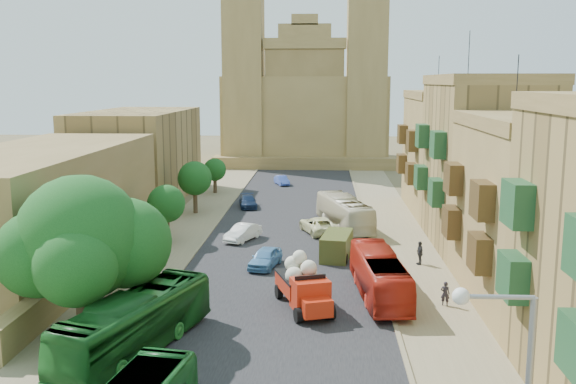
# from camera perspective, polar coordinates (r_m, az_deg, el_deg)

# --- Properties ---
(ground) EXTENTS (260.00, 260.00, 0.00)m
(ground) POSITION_cam_1_polar(r_m,az_deg,el_deg) (30.64, -2.78, -15.86)
(ground) COLOR brown
(road_surface) EXTENTS (14.00, 140.00, 0.01)m
(road_surface) POSITION_cam_1_polar(r_m,az_deg,el_deg) (59.04, 0.21, -3.16)
(road_surface) COLOR black
(road_surface) RESTS_ON ground
(sidewalk_east) EXTENTS (5.00, 140.00, 0.01)m
(sidewalk_east) POSITION_cam_1_polar(r_m,az_deg,el_deg) (59.33, 9.43, -3.23)
(sidewalk_east) COLOR #807254
(sidewalk_east) RESTS_ON ground
(sidewalk_west) EXTENTS (5.00, 140.00, 0.01)m
(sidewalk_west) POSITION_cam_1_polar(r_m,az_deg,el_deg) (60.27, -8.86, -3.01)
(sidewalk_west) COLOR #807254
(sidewalk_west) RESTS_ON ground
(kerb_east) EXTENTS (0.25, 140.00, 0.12)m
(kerb_east) POSITION_cam_1_polar(r_m,az_deg,el_deg) (59.10, 7.02, -3.17)
(kerb_east) COLOR #807254
(kerb_east) RESTS_ON ground
(kerb_west) EXTENTS (0.25, 140.00, 0.12)m
(kerb_west) POSITION_cam_1_polar(r_m,az_deg,el_deg) (59.79, -6.51, -3.01)
(kerb_west) COLOR #807254
(kerb_west) RESTS_ON ground
(townhouse_b) EXTENTS (9.00, 14.00, 14.90)m
(townhouse_b) POSITION_cam_1_polar(r_m,az_deg,el_deg) (41.30, 21.45, -1.49)
(townhouse_b) COLOR olive
(townhouse_b) RESTS_ON ground
(townhouse_c) EXTENTS (9.00, 14.00, 17.40)m
(townhouse_c) POSITION_cam_1_polar(r_m,az_deg,el_deg) (54.42, 16.98, 2.68)
(townhouse_c) COLOR olive
(townhouse_c) RESTS_ON ground
(townhouse_d) EXTENTS (9.00, 14.00, 15.90)m
(townhouse_d) POSITION_cam_1_polar(r_m,az_deg,el_deg) (68.09, 14.17, 3.53)
(townhouse_d) COLOR olive
(townhouse_d) RESTS_ON ground
(west_wall) EXTENTS (1.00, 40.00, 1.80)m
(west_wall) POSITION_cam_1_polar(r_m,az_deg,el_deg) (51.42, -14.47, -4.42)
(west_wall) COLOR olive
(west_wall) RESTS_ON ground
(west_building_low) EXTENTS (10.00, 28.00, 8.40)m
(west_building_low) POSITION_cam_1_polar(r_m,az_deg,el_deg) (50.87, -21.23, -1.12)
(west_building_low) COLOR brown
(west_building_low) RESTS_ON ground
(west_building_mid) EXTENTS (10.00, 22.00, 10.00)m
(west_building_mid) POSITION_cam_1_polar(r_m,az_deg,el_deg) (74.92, -13.12, 3.23)
(west_building_mid) COLOR olive
(west_building_mid) RESTS_ON ground
(church) EXTENTS (28.00, 22.50, 36.30)m
(church) POSITION_cam_1_polar(r_m,az_deg,el_deg) (106.18, 1.58, 7.79)
(church) COLOR olive
(church) RESTS_ON ground
(ficus_tree) EXTENTS (8.59, 7.91, 8.59)m
(ficus_tree) POSITION_cam_1_polar(r_m,az_deg,el_deg) (34.79, -17.82, -4.28)
(ficus_tree) COLOR #3B2D1D
(ficus_tree) RESTS_ON ground
(street_tree_a) EXTENTS (3.31, 3.31, 5.09)m
(street_tree_a) POSITION_cam_1_polar(r_m,az_deg,el_deg) (42.68, -14.63, -3.86)
(street_tree_a) COLOR #3B2D1D
(street_tree_a) RESTS_ON ground
(street_tree_b) EXTENTS (3.15, 3.15, 4.85)m
(street_tree_b) POSITION_cam_1_polar(r_m,az_deg,el_deg) (54.00, -10.78, -1.05)
(street_tree_b) COLOR #3B2D1D
(street_tree_b) RESTS_ON ground
(street_tree_c) EXTENTS (3.46, 3.46, 5.32)m
(street_tree_c) POSITION_cam_1_polar(r_m,az_deg,el_deg) (65.49, -8.29, 1.20)
(street_tree_c) COLOR #3B2D1D
(street_tree_c) RESTS_ON ground
(street_tree_d) EXTENTS (2.73, 2.73, 4.19)m
(street_tree_d) POSITION_cam_1_polar(r_m,az_deg,el_deg) (77.27, -6.52, 1.97)
(street_tree_d) COLOR #3B2D1D
(street_tree_d) RESTS_ON ground
(red_truck) EXTENTS (3.80, 6.03, 3.33)m
(red_truck) POSITION_cam_1_polar(r_m,az_deg,el_deg) (38.11, 1.41, -8.23)
(red_truck) COLOR red
(red_truck) RESTS_ON ground
(olive_pickup) EXTENTS (2.67, 4.78, 1.87)m
(olive_pickup) POSITION_cam_1_polar(r_m,az_deg,el_deg) (49.05, 4.34, -4.80)
(olive_pickup) COLOR #424A1C
(olive_pickup) RESTS_ON ground
(bus_green_north) EXTENTS (5.81, 10.94, 2.98)m
(bus_green_north) POSITION_cam_1_polar(r_m,az_deg,el_deg) (33.22, -13.39, -11.23)
(bus_green_north) COLOR #18591E
(bus_green_north) RESTS_ON ground
(bus_red_east) EXTENTS (3.24, 10.19, 2.79)m
(bus_red_east) POSITION_cam_1_polar(r_m,az_deg,el_deg) (40.49, 8.12, -7.33)
(bus_red_east) COLOR red
(bus_red_east) RESTS_ON ground
(bus_cream_east) EXTENTS (5.21, 10.69, 2.90)m
(bus_cream_east) POSITION_cam_1_polar(r_m,az_deg,el_deg) (58.63, 5.02, -1.85)
(bus_cream_east) COLOR beige
(bus_cream_east) RESTS_ON ground
(car_blue_a) EXTENTS (2.53, 4.40, 1.41)m
(car_blue_a) POSITION_cam_1_polar(r_m,az_deg,el_deg) (46.51, -2.03, -5.86)
(car_blue_a) COLOR #5292C9
(car_blue_a) RESTS_ON ground
(car_white_a) EXTENTS (2.98, 4.39, 1.37)m
(car_white_a) POSITION_cam_1_polar(r_m,az_deg,el_deg) (54.24, -4.04, -3.62)
(car_white_a) COLOR white
(car_white_a) RESTS_ON ground
(car_cream) EXTENTS (4.01, 5.71, 1.45)m
(car_cream) POSITION_cam_1_polar(r_m,az_deg,el_deg) (56.80, 2.73, -2.95)
(car_cream) COLOR #F1EEB4
(car_cream) RESTS_ON ground
(car_dkblue) EXTENTS (2.49, 4.53, 1.24)m
(car_dkblue) POSITION_cam_1_polar(r_m,az_deg,el_deg) (68.36, -3.58, -0.86)
(car_dkblue) COLOR #122344
(car_dkblue) RESTS_ON ground
(car_white_b) EXTENTS (2.14, 4.11, 1.34)m
(car_white_b) POSITION_cam_1_polar(r_m,az_deg,el_deg) (63.65, 4.42, -1.63)
(car_white_b) COLOR silver
(car_white_b) RESTS_ON ground
(car_blue_b) EXTENTS (2.35, 3.76, 1.17)m
(car_blue_b) POSITION_cam_1_polar(r_m,az_deg,el_deg) (83.10, -0.55, 1.04)
(car_blue_b) COLOR #4261D0
(car_blue_b) RESTS_ON ground
(pedestrian_a) EXTENTS (0.62, 0.49, 1.50)m
(pedestrian_a) POSITION_cam_1_polar(r_m,az_deg,el_deg) (39.89, 13.80, -8.76)
(pedestrian_a) COLOR #272329
(pedestrian_a) RESTS_ON ground
(pedestrian_c) EXTENTS (0.62, 1.09, 1.75)m
(pedestrian_c) POSITION_cam_1_polar(r_m,az_deg,el_deg) (48.07, 11.63, -5.33)
(pedestrian_c) COLOR #313236
(pedestrian_c) RESTS_ON ground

